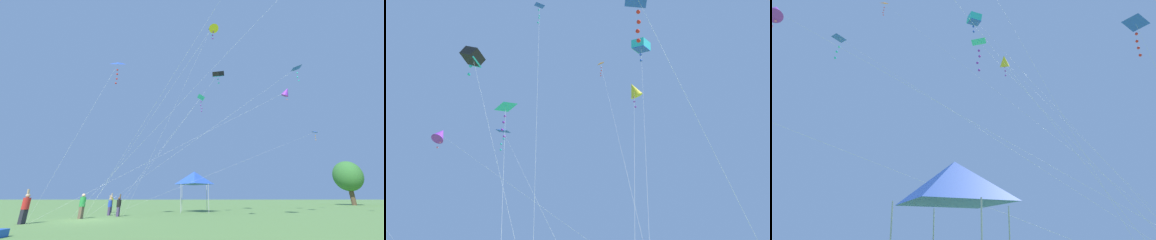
% 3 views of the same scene
% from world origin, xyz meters
% --- Properties ---
extents(ground_plane, '(220.00, 220.00, 0.00)m').
position_xyz_m(ground_plane, '(0.00, 0.00, 0.00)').
color(ground_plane, '#5B8442').
extents(tree_near_right, '(5.65, 5.09, 8.53)m').
position_xyz_m(tree_near_right, '(-27.91, 39.36, 5.51)').
color(tree_near_right, brown).
rests_on(tree_near_right, ground).
extents(festival_tent, '(3.25, 3.25, 4.33)m').
position_xyz_m(festival_tent, '(-8.34, 7.82, 3.63)').
color(festival_tent, '#B7B7BC').
rests_on(festival_tent, ground).
extents(person_red_shirt, '(0.43, 0.43, 2.08)m').
position_xyz_m(person_red_shirt, '(2.28, -3.09, 1.01)').
color(person_red_shirt, '#282833').
rests_on(person_red_shirt, ground).
extents(person_green_shirt, '(0.44, 0.44, 1.84)m').
position_xyz_m(person_green_shirt, '(-1.16, -1.13, 0.99)').
color(person_green_shirt, brown).
rests_on(person_green_shirt, ground).
extents(person_blue_shirt, '(0.36, 0.36, 1.74)m').
position_xyz_m(person_blue_shirt, '(-4.26, -0.04, 0.84)').
color(person_blue_shirt, '#473860').
rests_on(person_blue_shirt, ground).
extents(person_black_shirt, '(0.37, 0.37, 1.82)m').
position_xyz_m(person_black_shirt, '(-3.10, 1.14, 0.88)').
color(person_black_shirt, '#473860').
rests_on(person_black_shirt, ground).
extents(person_yellow_shirt, '(0.40, 0.40, 1.96)m').
position_xyz_m(person_yellow_shirt, '(-7.82, -1.23, 0.95)').
color(person_yellow_shirt, '#282833').
rests_on(person_yellow_shirt, ground).
extents(kite_black_box_0, '(3.56, 10.67, 16.29)m').
position_xyz_m(kite_black_box_0, '(-5.57, 10.73, 15.61)').
color(kite_black_box_0, silver).
rests_on(kite_black_box_0, ground).
extents(kite_blue_delta_2, '(2.07, 20.04, 14.79)m').
position_xyz_m(kite_blue_delta_2, '(-2.64, 18.56, 14.43)').
color(kite_blue_delta_2, silver).
rests_on(kite_blue_delta_2, ground).
extents(kite_blue_delta_3, '(1.68, 8.57, 19.66)m').
position_xyz_m(kite_blue_delta_3, '(-1.99, 9.60, 19.07)').
color(kite_blue_delta_3, silver).
rests_on(kite_blue_delta_3, ground).
extents(kite_purple_diamond_4, '(10.24, 22.82, 14.76)m').
position_xyz_m(kite_purple_diamond_4, '(-7.09, 19.36, 13.99)').
color(kite_purple_diamond_4, silver).
rests_on(kite_purple_diamond_4, ground).
extents(kite_blue_delta_6, '(2.76, 4.04, 13.53)m').
position_xyz_m(kite_blue_delta_6, '(0.22, 0.70, 12.99)').
color(kite_blue_delta_6, silver).
rests_on(kite_blue_delta_6, ground).
extents(kite_blue_delta_7, '(9.05, 25.36, 10.54)m').
position_xyz_m(kite_blue_delta_7, '(-12.17, 24.73, 10.09)').
color(kite_blue_delta_7, silver).
rests_on(kite_blue_delta_7, ground).
extents(kite_cyan_delta_8, '(1.12, 8.97, 11.86)m').
position_xyz_m(kite_cyan_delta_8, '(-3.70, 8.48, 11.45)').
color(kite_cyan_delta_8, silver).
rests_on(kite_cyan_delta_8, ground).
extents(kite_yellow_diamond_9, '(5.88, 10.75, 14.67)m').
position_xyz_m(kite_yellow_diamond_9, '(3.79, 9.16, 14.05)').
color(kite_yellow_diamond_9, silver).
rests_on(kite_yellow_diamond_9, ground).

